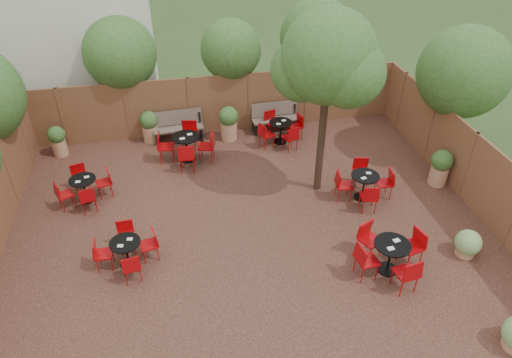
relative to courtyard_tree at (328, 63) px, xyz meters
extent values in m
plane|color=#354F23|center=(-2.20, -1.09, -3.72)|extent=(80.00, 80.00, 0.00)
cube|color=#341915|center=(-2.20, -1.09, -3.71)|extent=(12.00, 10.00, 0.02)
cube|color=brown|center=(-2.20, 3.91, -2.72)|extent=(12.00, 0.08, 2.00)
cube|color=brown|center=(3.80, -1.09, -2.72)|extent=(0.08, 10.00, 2.00)
sphere|color=#2E581C|center=(-5.20, 4.61, -1.04)|extent=(2.29, 2.29, 2.29)
sphere|color=#2E581C|center=(-1.70, 4.51, -1.13)|extent=(1.98, 1.98, 1.98)
sphere|color=#2E581C|center=(1.30, 4.71, -0.95)|extent=(2.56, 2.56, 2.56)
sphere|color=#2E581C|center=(4.40, 0.91, -0.94)|extent=(2.61, 2.61, 2.61)
cylinder|color=black|center=(0.01, 0.01, -1.67)|extent=(0.24, 0.24, 4.07)
sphere|color=#2E581C|center=(0.01, 0.01, 0.17)|extent=(2.34, 2.34, 2.34)
sphere|color=#2E581C|center=(-0.49, 0.41, -0.28)|extent=(1.63, 1.63, 1.63)
sphere|color=#2E581C|center=(0.41, -0.39, -0.12)|extent=(1.70, 1.70, 1.70)
cube|color=brown|center=(-3.66, 3.46, -3.24)|extent=(1.63, 0.57, 0.05)
cube|color=brown|center=(-3.66, 3.68, -2.96)|extent=(1.60, 0.21, 0.48)
cube|color=black|center=(-4.38, 3.46, -3.49)|extent=(0.09, 0.48, 0.43)
cube|color=black|center=(-2.93, 3.46, -3.49)|extent=(0.09, 0.48, 0.43)
cube|color=brown|center=(-0.40, 3.46, -3.25)|extent=(1.60, 0.55, 0.05)
cube|color=brown|center=(-0.40, 3.67, -2.97)|extent=(1.58, 0.19, 0.48)
cube|color=black|center=(-1.12, 3.46, -3.49)|extent=(0.08, 0.48, 0.42)
cube|color=black|center=(0.31, 3.46, -3.49)|extent=(0.08, 0.48, 0.42)
cylinder|color=black|center=(0.63, -3.36, -3.69)|extent=(0.47, 0.47, 0.03)
cylinder|color=black|center=(0.63, -3.36, -3.31)|extent=(0.05, 0.05, 0.75)
cylinder|color=black|center=(0.63, -3.36, -2.92)|extent=(0.81, 0.81, 0.03)
cube|color=white|center=(0.76, -3.27, -2.90)|extent=(0.17, 0.14, 0.02)
cube|color=white|center=(0.52, -3.48, -2.90)|extent=(0.17, 0.14, 0.02)
cylinder|color=black|center=(-3.49, 2.24, -3.69)|extent=(0.49, 0.49, 0.03)
cylinder|color=black|center=(-3.49, 2.24, -3.29)|extent=(0.06, 0.06, 0.78)
cylinder|color=black|center=(-3.49, 2.24, -2.89)|extent=(0.84, 0.84, 0.03)
cube|color=white|center=(-3.35, 2.33, -2.87)|extent=(0.17, 0.14, 0.02)
cube|color=white|center=(-3.60, 2.10, -2.87)|extent=(0.17, 0.14, 0.02)
cylinder|color=black|center=(-0.41, 2.71, -3.69)|extent=(0.43, 0.43, 0.03)
cylinder|color=black|center=(-0.41, 2.71, -3.34)|extent=(0.05, 0.05, 0.69)
cylinder|color=black|center=(-0.41, 2.71, -2.98)|extent=(0.75, 0.75, 0.03)
cube|color=white|center=(-0.29, 2.79, -2.96)|extent=(0.16, 0.14, 0.01)
cube|color=white|center=(-0.51, 2.59, -2.96)|extent=(0.16, 0.14, 0.01)
cylinder|color=black|center=(-5.17, -2.01, -3.69)|extent=(0.40, 0.40, 0.03)
cylinder|color=black|center=(-5.17, -2.01, -3.36)|extent=(0.05, 0.05, 0.64)
cylinder|color=black|center=(-5.17, -2.01, -3.03)|extent=(0.70, 0.70, 0.03)
cube|color=white|center=(-5.06, -1.94, -3.01)|extent=(0.14, 0.10, 0.01)
cube|color=white|center=(-5.27, -2.12, -3.01)|extent=(0.14, 0.10, 0.01)
cylinder|color=black|center=(-6.36, 0.71, -3.69)|extent=(0.41, 0.41, 0.03)
cylinder|color=black|center=(-6.36, 0.71, -3.36)|extent=(0.05, 0.05, 0.65)
cylinder|color=black|center=(-6.36, 0.71, -3.02)|extent=(0.71, 0.71, 0.03)
cube|color=white|center=(-6.25, 0.78, -3.00)|extent=(0.15, 0.13, 0.01)
cube|color=white|center=(-6.46, 0.60, -3.00)|extent=(0.15, 0.13, 0.01)
cylinder|color=black|center=(1.10, -0.68, -3.69)|extent=(0.44, 0.44, 0.03)
cylinder|color=black|center=(1.10, -0.68, -3.33)|extent=(0.05, 0.05, 0.70)
cylinder|color=black|center=(1.10, -0.68, -2.97)|extent=(0.76, 0.76, 0.03)
cube|color=white|center=(1.22, -0.59, -2.95)|extent=(0.15, 0.12, 0.02)
cube|color=white|center=(1.00, -0.80, -2.95)|extent=(0.15, 0.12, 0.02)
cylinder|color=tan|center=(-4.57, 3.61, -3.42)|extent=(0.49, 0.49, 0.56)
sphere|color=#2E581C|center=(-4.57, 3.61, -2.93)|extent=(0.58, 0.58, 0.58)
cylinder|color=tan|center=(-2.03, 3.25, -3.40)|extent=(0.53, 0.53, 0.61)
sphere|color=#2E581C|center=(-2.03, 3.25, -2.86)|extent=(0.64, 0.64, 0.64)
cylinder|color=tan|center=(-7.39, 3.32, -3.45)|extent=(0.45, 0.45, 0.51)
sphere|color=#2E581C|center=(-7.39, 3.32, -2.99)|extent=(0.54, 0.54, 0.54)
cylinder|color=tan|center=(3.45, -0.46, -3.42)|extent=(0.50, 0.50, 0.57)
sphere|color=#2E581C|center=(3.45, -0.46, -2.90)|extent=(0.60, 0.60, 0.60)
cylinder|color=tan|center=(2.66, -3.23, -3.60)|extent=(0.45, 0.45, 0.21)
sphere|color=#6C974E|center=(2.66, -3.23, -3.34)|extent=(0.62, 0.62, 0.62)
camera|label=1|loc=(-3.79, -10.15, 4.15)|focal=32.67mm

